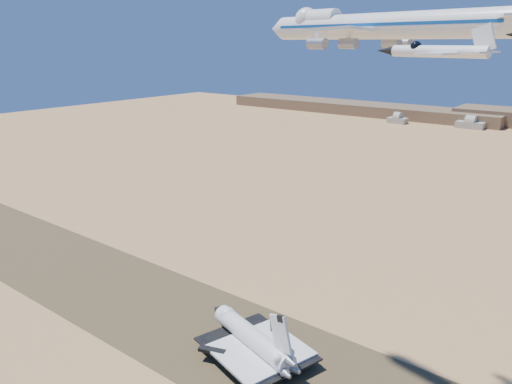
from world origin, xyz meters
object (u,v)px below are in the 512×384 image
Objects in this scene: carrier_747 at (371,26)px; crew_b at (249,376)px; chase_jet_a at (436,51)px; crew_a at (256,374)px; shuttle at (252,339)px; crew_c at (260,374)px.

carrier_747 reaches higher than crew_b.
crew_a is at bearing 158.40° from chase_jet_a.
carrier_747 is at bearing 25.02° from shuttle.
crew_a is 1.08× the size of crew_c.
crew_c is 0.10× the size of chase_jet_a.
chase_jet_a is at bearing 173.12° from crew_c.
crew_a is at bearing -28.39° from shuttle.
shuttle is at bearing -159.89° from carrier_747.
shuttle is at bearing 14.83° from crew_b.
chase_jet_a is (56.12, -33.63, 91.95)m from crew_b.
crew_b reaches higher than crew_a.
carrier_747 is at bearing 134.76° from chase_jet_a.
crew_a is at bearing -45.07° from crew_b.
crew_b is (-0.98, -2.07, 0.04)m from crew_a.
shuttle is 24.41× the size of crew_b.
shuttle is 27.56× the size of crew_c.
crew_a is (7.50, -7.37, -4.75)m from shuttle.
shuttle is 11.78m from crew_c.
chase_jet_a is at bearing -140.74° from crew_b.
carrier_747 reaches higher than crew_a.
crew_b is 0.11× the size of chase_jet_a.
carrier_747 reaches higher than crew_c.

